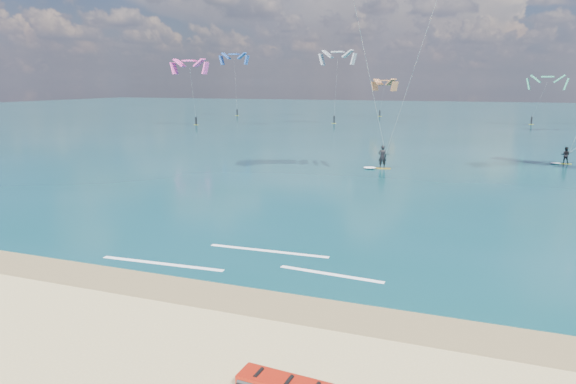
# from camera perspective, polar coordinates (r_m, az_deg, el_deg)

# --- Properties ---
(ground) EXTENTS (320.00, 320.00, 0.00)m
(ground) POSITION_cam_1_polar(r_m,az_deg,el_deg) (53.94, 9.09, 3.92)
(ground) COLOR tan
(ground) RESTS_ON ground
(wet_sand_strip) EXTENTS (320.00, 2.40, 0.01)m
(wet_sand_strip) POSITION_cam_1_polar(r_m,az_deg,el_deg) (20.02, -12.77, -10.32)
(wet_sand_strip) COLOR olive
(wet_sand_strip) RESTS_ON ground
(sea) EXTENTS (320.00, 200.00, 0.04)m
(sea) POSITION_cam_1_polar(r_m,az_deg,el_deg) (117.10, 15.37, 8.00)
(sea) COLOR #0B3A3D
(sea) RESTS_ON ground
(kitesurfer_main) EXTENTS (9.32, 11.39, 18.54)m
(kitesurfer_main) POSITION_cam_1_polar(r_m,az_deg,el_deg) (41.14, 11.21, 14.69)
(kitesurfer_main) COLOR gold
(kitesurfer_main) RESTS_ON sea
(shoreline_foam) EXTENTS (12.05, 3.60, 0.01)m
(shoreline_foam) POSITION_cam_1_polar(r_m,az_deg,el_deg) (22.17, -4.65, -7.70)
(shoreline_foam) COLOR white
(shoreline_foam) RESTS_ON ground
(distant_kites) EXTENTS (74.99, 38.06, 13.44)m
(distant_kites) POSITION_cam_1_polar(r_m,az_deg,el_deg) (95.78, 7.98, 10.84)
(distant_kites) COLOR #999BA1
(distant_kites) RESTS_ON ground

